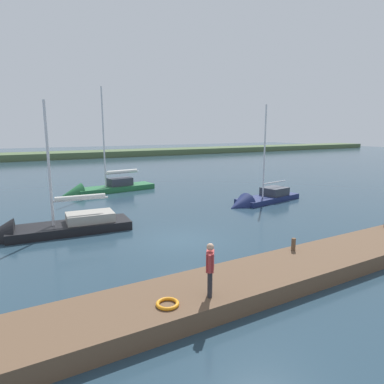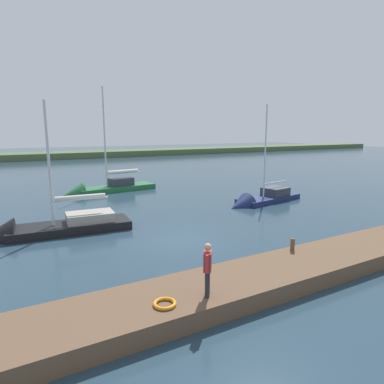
% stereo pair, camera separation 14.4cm
% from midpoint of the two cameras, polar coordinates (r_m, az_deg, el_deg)
% --- Properties ---
extents(ground_plane, '(200.00, 200.00, 0.00)m').
position_cam_midpoint_polar(ground_plane, '(16.69, -1.62, -8.32)').
color(ground_plane, '#263D4C').
extents(far_shoreline, '(180.00, 8.00, 2.40)m').
position_cam_midpoint_polar(far_shoreline, '(69.55, -23.07, 5.30)').
color(far_shoreline, '#4C603D').
rests_on(far_shoreline, ground_plane).
extents(dock_pier, '(25.87, 2.54, 0.60)m').
position_cam_midpoint_polar(dock_pier, '(12.14, 11.39, -14.54)').
color(dock_pier, brown).
rests_on(dock_pier, ground_plane).
extents(mooring_post_near, '(0.17, 0.17, 0.51)m').
position_cam_midpoint_polar(mooring_post_near, '(14.20, 17.19, -8.63)').
color(mooring_post_near, brown).
rests_on(mooring_post_near, dock_pier).
extents(life_ring_buoy, '(0.66, 0.66, 0.10)m').
position_cam_midpoint_polar(life_ring_buoy, '(9.78, -4.27, -18.60)').
color(life_ring_buoy, orange).
rests_on(life_ring_buoy, dock_pier).
extents(sailboat_near_dock, '(7.76, 2.61, 7.88)m').
position_cam_midpoint_polar(sailboat_near_dock, '(19.11, -23.55, -6.36)').
color(sailboat_near_dock, black).
rests_on(sailboat_near_dock, ground_plane).
extents(sailboat_outer_mooring, '(7.12, 2.99, 8.16)m').
position_cam_midpoint_polar(sailboat_outer_mooring, '(25.43, 11.63, -1.65)').
color(sailboat_outer_mooring, navy).
rests_on(sailboat_outer_mooring, ground_plane).
extents(sailboat_mid_channel, '(8.50, 2.97, 10.04)m').
position_cam_midpoint_polar(sailboat_mid_channel, '(30.28, -14.84, 0.20)').
color(sailboat_mid_channel, '#236638').
rests_on(sailboat_mid_channel, ground_plane).
extents(person_on_dock, '(0.43, 0.53, 1.62)m').
position_cam_midpoint_polar(person_on_dock, '(9.87, 3.12, -12.63)').
color(person_on_dock, '#28282D').
rests_on(person_on_dock, dock_pier).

